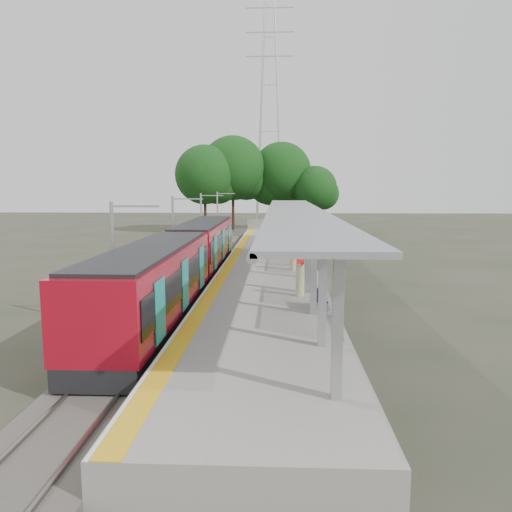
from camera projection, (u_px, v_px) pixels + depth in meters
The scene contains 16 objects.
ground at pixel (256, 401), 14.10m from camera, with size 200.00×200.00×0.00m, color #474438.
trackbed at pixel (203, 273), 34.06m from camera, with size 3.00×70.00×0.24m, color #59544C.
platform at pixel (269, 268), 33.81m from camera, with size 6.00×50.00×1.00m, color gray.
tactile_strip at pixel (232, 261), 33.85m from camera, with size 0.60×50.00×0.02m, color gold.
end_fence at pixel (273, 224), 58.34m from camera, with size 6.00×0.10×1.20m, color #9EA0A5.
train at pixel (184, 260), 27.16m from camera, with size 2.74×27.60×3.62m.
canopy at pixel (295, 217), 29.45m from camera, with size 3.27×38.00×3.66m.
pylon at pixel (269, 108), 83.72m from camera, with size 8.00×4.00×38.00m, color #9EA0A5, non-canonical shape.
tree_cluster at pixel (254, 174), 66.36m from camera, with size 20.99×12.63×12.65m.
catenary_masts at pixel (175, 234), 32.76m from camera, with size 2.08×48.16×5.40m.
bench_near at pixel (318, 297), 20.53m from camera, with size 0.54×1.40×0.93m.
bench_mid at pixel (302, 248), 36.47m from camera, with size 0.54×1.48×0.99m.
bench_far at pixel (296, 240), 41.02m from camera, with size 0.67×1.75×1.17m.
info_pillar_near at pixel (300, 280), 22.89m from camera, with size 0.39×0.39×1.73m.
info_pillar_far at pixel (293, 256), 30.00m from camera, with size 0.43×0.43×1.91m.
litter_bin at pixel (300, 252), 34.75m from camera, with size 0.46×0.46×0.95m, color #9EA0A5.
Camera 1 is at (0.60, -13.38, 6.02)m, focal length 35.00 mm.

